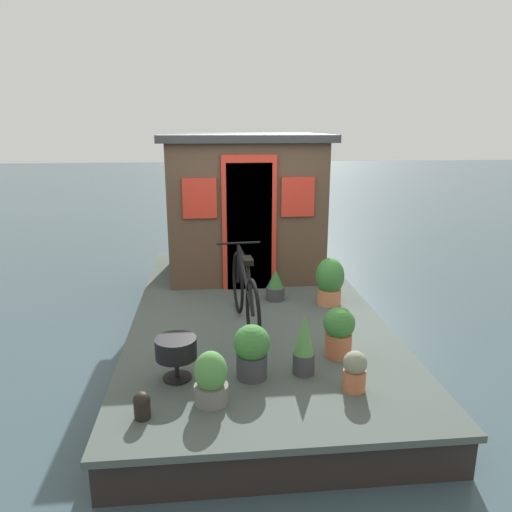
{
  "coord_description": "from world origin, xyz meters",
  "views": [
    {
      "loc": [
        -5.6,
        0.54,
        2.59
      ],
      "look_at": [
        -0.2,
        0.0,
        1.12
      ],
      "focal_mm": 34.09,
      "sensor_mm": 36.0,
      "label": 1
    }
  ],
  "objects_px": {
    "mooring_bollard": "(142,405)",
    "potted_plant_geranium": "(304,345)",
    "potted_plant_fern": "(330,281)",
    "potted_plant_rosemary": "(252,350)",
    "potted_plant_thyme": "(339,331)",
    "potted_plant_basil": "(275,285)",
    "bicycle": "(245,294)",
    "charcoal_grill": "(176,350)",
    "potted_plant_ivy": "(211,379)",
    "potted_plant_sage": "(355,371)",
    "houseboat_cabin": "(244,203)"
  },
  "relations": [
    {
      "from": "potted_plant_basil",
      "to": "potted_plant_ivy",
      "type": "height_order",
      "value": "potted_plant_ivy"
    },
    {
      "from": "bicycle",
      "to": "potted_plant_rosemary",
      "type": "xyz_separation_m",
      "value": [
        -1.06,
        0.02,
        -0.14
      ]
    },
    {
      "from": "houseboat_cabin",
      "to": "potted_plant_sage",
      "type": "relative_size",
      "value": 6.68
    },
    {
      "from": "bicycle",
      "to": "charcoal_grill",
      "type": "height_order",
      "value": "bicycle"
    },
    {
      "from": "mooring_bollard",
      "to": "potted_plant_rosemary",
      "type": "bearing_deg",
      "value": -58.74
    },
    {
      "from": "potted_plant_rosemary",
      "to": "charcoal_grill",
      "type": "bearing_deg",
      "value": 86.64
    },
    {
      "from": "potted_plant_sage",
      "to": "charcoal_grill",
      "type": "relative_size",
      "value": 0.91
    },
    {
      "from": "potted_plant_rosemary",
      "to": "potted_plant_sage",
      "type": "bearing_deg",
      "value": -109.7
    },
    {
      "from": "potted_plant_basil",
      "to": "charcoal_grill",
      "type": "distance_m",
      "value": 2.22
    },
    {
      "from": "potted_plant_basil",
      "to": "potted_plant_fern",
      "type": "distance_m",
      "value": 0.69
    },
    {
      "from": "bicycle",
      "to": "charcoal_grill",
      "type": "distance_m",
      "value": 1.24
    },
    {
      "from": "potted_plant_sage",
      "to": "potted_plant_ivy",
      "type": "bearing_deg",
      "value": 93.34
    },
    {
      "from": "potted_plant_thyme",
      "to": "mooring_bollard",
      "type": "relative_size",
      "value": 2.26
    },
    {
      "from": "bicycle",
      "to": "potted_plant_fern",
      "type": "distance_m",
      "value": 1.29
    },
    {
      "from": "potted_plant_basil",
      "to": "charcoal_grill",
      "type": "height_order",
      "value": "potted_plant_basil"
    },
    {
      "from": "houseboat_cabin",
      "to": "potted_plant_geranium",
      "type": "height_order",
      "value": "houseboat_cabin"
    },
    {
      "from": "potted_plant_fern",
      "to": "potted_plant_rosemary",
      "type": "distance_m",
      "value": 2.06
    },
    {
      "from": "houseboat_cabin",
      "to": "potted_plant_rosemary",
      "type": "bearing_deg",
      "value": 176.75
    },
    {
      "from": "houseboat_cabin",
      "to": "potted_plant_fern",
      "type": "height_order",
      "value": "houseboat_cabin"
    },
    {
      "from": "potted_plant_fern",
      "to": "charcoal_grill",
      "type": "relative_size",
      "value": 1.55
    },
    {
      "from": "potted_plant_thyme",
      "to": "mooring_bollard",
      "type": "height_order",
      "value": "potted_plant_thyme"
    },
    {
      "from": "houseboat_cabin",
      "to": "potted_plant_geranium",
      "type": "relative_size",
      "value": 4.12
    },
    {
      "from": "potted_plant_basil",
      "to": "potted_plant_rosemary",
      "type": "relative_size",
      "value": 0.82
    },
    {
      "from": "houseboat_cabin",
      "to": "potted_plant_rosemary",
      "type": "relative_size",
      "value": 4.77
    },
    {
      "from": "potted_plant_basil",
      "to": "mooring_bollard",
      "type": "bearing_deg",
      "value": 151.11
    },
    {
      "from": "potted_plant_rosemary",
      "to": "potted_plant_basil",
      "type": "bearing_deg",
      "value": -13.91
    },
    {
      "from": "mooring_bollard",
      "to": "houseboat_cabin",
      "type": "bearing_deg",
      "value": -15.47
    },
    {
      "from": "potted_plant_thyme",
      "to": "potted_plant_rosemary",
      "type": "bearing_deg",
      "value": 110.64
    },
    {
      "from": "potted_plant_basil",
      "to": "mooring_bollard",
      "type": "height_order",
      "value": "potted_plant_basil"
    },
    {
      "from": "houseboat_cabin",
      "to": "mooring_bollard",
      "type": "distance_m",
      "value": 4.15
    },
    {
      "from": "potted_plant_fern",
      "to": "mooring_bollard",
      "type": "relative_size",
      "value": 2.72
    },
    {
      "from": "potted_plant_ivy",
      "to": "bicycle",
      "type": "bearing_deg",
      "value": -14.98
    },
    {
      "from": "bicycle",
      "to": "potted_plant_sage",
      "type": "height_order",
      "value": "bicycle"
    },
    {
      "from": "potted_plant_thyme",
      "to": "potted_plant_sage",
      "type": "height_order",
      "value": "potted_plant_thyme"
    },
    {
      "from": "potted_plant_fern",
      "to": "potted_plant_rosemary",
      "type": "relative_size",
      "value": 1.21
    },
    {
      "from": "houseboat_cabin",
      "to": "potted_plant_thyme",
      "type": "xyz_separation_m",
      "value": [
        -3.03,
        -0.68,
        -0.77
      ]
    },
    {
      "from": "houseboat_cabin",
      "to": "potted_plant_sage",
      "type": "distance_m",
      "value": 3.81
    },
    {
      "from": "houseboat_cabin",
      "to": "potted_plant_sage",
      "type": "height_order",
      "value": "houseboat_cabin"
    },
    {
      "from": "potted_plant_fern",
      "to": "potted_plant_sage",
      "type": "bearing_deg",
      "value": 171.85
    },
    {
      "from": "potted_plant_thyme",
      "to": "houseboat_cabin",
      "type": "bearing_deg",
      "value": 12.62
    },
    {
      "from": "potted_plant_sage",
      "to": "potted_plant_rosemary",
      "type": "distance_m",
      "value": 0.89
    },
    {
      "from": "houseboat_cabin",
      "to": "potted_plant_ivy",
      "type": "height_order",
      "value": "houseboat_cabin"
    },
    {
      "from": "bicycle",
      "to": "potted_plant_thyme",
      "type": "xyz_separation_m",
      "value": [
        -0.74,
        -0.85,
        -0.14
      ]
    },
    {
      "from": "mooring_bollard",
      "to": "potted_plant_geranium",
      "type": "bearing_deg",
      "value": -67.39
    },
    {
      "from": "potted_plant_ivy",
      "to": "charcoal_grill",
      "type": "xyz_separation_m",
      "value": [
        0.41,
        0.3,
        0.07
      ]
    },
    {
      "from": "bicycle",
      "to": "potted_plant_fern",
      "type": "relative_size",
      "value": 2.99
    },
    {
      "from": "mooring_bollard",
      "to": "potted_plant_fern",
      "type": "bearing_deg",
      "value": -41.73
    },
    {
      "from": "potted_plant_ivy",
      "to": "potted_plant_sage",
      "type": "xyz_separation_m",
      "value": [
        0.07,
        -1.2,
        -0.03
      ]
    },
    {
      "from": "mooring_bollard",
      "to": "potted_plant_ivy",
      "type": "bearing_deg",
      "value": -72.24
    },
    {
      "from": "mooring_bollard",
      "to": "potted_plant_thyme",
      "type": "bearing_deg",
      "value": -63.75
    }
  ]
}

